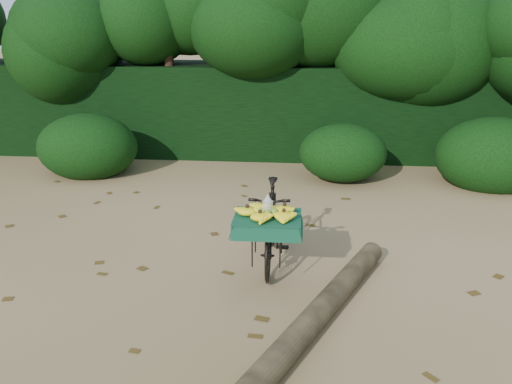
# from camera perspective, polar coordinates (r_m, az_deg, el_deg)

# --- Properties ---
(ground) EXTENTS (80.00, 80.00, 0.00)m
(ground) POSITION_cam_1_polar(r_m,az_deg,el_deg) (5.57, -4.44, -11.40)
(ground) COLOR tan
(ground) RESTS_ON ground
(vendor_bicycle) EXTENTS (0.68, 1.67, 0.96)m
(vendor_bicycle) POSITION_cam_1_polar(r_m,az_deg,el_deg) (6.14, 1.58, -3.37)
(vendor_bicycle) COLOR black
(vendor_bicycle) RESTS_ON ground
(fallen_log) EXTENTS (1.53, 3.02, 0.23)m
(fallen_log) POSITION_cam_1_polar(r_m,az_deg,el_deg) (5.13, 6.43, -12.71)
(fallen_log) COLOR brown
(fallen_log) RESTS_ON ground
(hedge_backdrop) EXTENTS (26.00, 1.80, 1.80)m
(hedge_backdrop) POSITION_cam_1_polar(r_m,az_deg,el_deg) (11.25, 0.91, 8.75)
(hedge_backdrop) COLOR black
(hedge_backdrop) RESTS_ON ground
(tree_row) EXTENTS (14.50, 2.00, 4.00)m
(tree_row) POSITION_cam_1_polar(r_m,az_deg,el_deg) (10.40, -3.10, 14.07)
(tree_row) COLOR black
(tree_row) RESTS_ON ground
(bush_clumps) EXTENTS (8.80, 1.70, 0.90)m
(bush_clumps) POSITION_cam_1_polar(r_m,az_deg,el_deg) (9.36, 2.98, 3.97)
(bush_clumps) COLOR black
(bush_clumps) RESTS_ON ground
(leaf_litter) EXTENTS (7.00, 7.30, 0.01)m
(leaf_litter) POSITION_cam_1_polar(r_m,az_deg,el_deg) (6.13, -3.41, -8.38)
(leaf_litter) COLOR #4C3714
(leaf_litter) RESTS_ON ground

